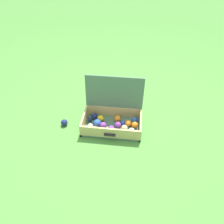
# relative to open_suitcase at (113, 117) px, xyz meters

# --- Properties ---
(ground_plane) EXTENTS (16.00, 16.00, 0.00)m
(ground_plane) POSITION_rel_open_suitcase_xyz_m (-0.04, 0.02, -0.11)
(ground_plane) COLOR #4C8C38
(open_suitcase) EXTENTS (0.60, 0.43, 0.49)m
(open_suitcase) POSITION_rel_open_suitcase_xyz_m (0.00, 0.00, 0.00)
(open_suitcase) COLOR #4C7051
(open_suitcase) RESTS_ON ground
(stray_ball_on_grass) EXTENTS (0.07, 0.07, 0.07)m
(stray_ball_on_grass) POSITION_rel_open_suitcase_xyz_m (-0.51, -0.07, -0.07)
(stray_ball_on_grass) COLOR navy
(stray_ball_on_grass) RESTS_ON ground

